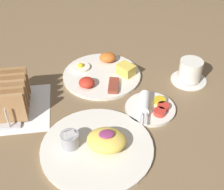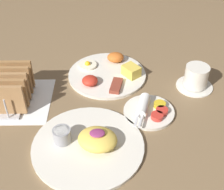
{
  "view_description": "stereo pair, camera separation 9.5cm",
  "coord_description": "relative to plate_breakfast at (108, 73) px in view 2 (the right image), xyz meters",
  "views": [
    {
      "loc": [
        -0.04,
        -0.67,
        0.63
      ],
      "look_at": [
        0.07,
        0.06,
        0.03
      ],
      "focal_mm": 50.0,
      "sensor_mm": 36.0,
      "label": 1
    },
    {
      "loc": [
        0.06,
        -0.68,
        0.63
      ],
      "look_at": [
        0.07,
        0.06,
        0.03
      ],
      "focal_mm": 50.0,
      "sensor_mm": 36.0,
      "label": 2
    }
  ],
  "objects": [
    {
      "name": "plate_breakfast",
      "position": [
        0.0,
        0.0,
        0.0
      ],
      "size": [
        0.27,
        0.27,
        0.05
      ],
      "color": "silver",
      "rests_on": "ground_plane"
    },
    {
      "name": "plate_foreground",
      "position": [
        -0.05,
        -0.33,
        0.0
      ],
      "size": [
        0.3,
        0.3,
        0.06
      ],
      "color": "silver",
      "rests_on": "ground_plane"
    },
    {
      "name": "coffee_cup",
      "position": [
        0.29,
        -0.07,
        0.02
      ],
      "size": [
        0.12,
        0.12,
        0.08
      ],
      "color": "silver",
      "rests_on": "ground_plane"
    },
    {
      "name": "toast_rack",
      "position": [
        -0.29,
        -0.13,
        0.04
      ],
      "size": [
        0.1,
        0.18,
        0.1
      ],
      "color": "#B7B7BC",
      "rests_on": "ground_plane"
    },
    {
      "name": "ground_plane",
      "position": [
        -0.05,
        -0.2,
        -0.01
      ],
      "size": [
        3.0,
        3.0,
        0.0
      ],
      "primitive_type": "plane",
      "color": "brown"
    },
    {
      "name": "napkin_flat",
      "position": [
        -0.29,
        -0.13,
        -0.01
      ],
      "size": [
        0.22,
        0.22,
        0.0
      ],
      "color": "white",
      "rests_on": "ground_plane"
    },
    {
      "name": "plate_condiments",
      "position": [
        0.12,
        -0.2,
        0.0
      ],
      "size": [
        0.15,
        0.16,
        0.04
      ],
      "color": "silver",
      "rests_on": "ground_plane"
    }
  ]
}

